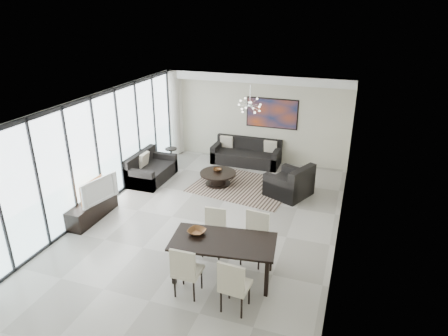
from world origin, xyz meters
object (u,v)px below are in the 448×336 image
at_px(tv_console, 92,210).
at_px(television, 97,189).
at_px(sofa_main, 246,155).
at_px(coffee_table, 218,178).
at_px(dining_table, 223,244).

height_order(tv_console, television, television).
distance_m(sofa_main, television, 5.30).
relative_size(coffee_table, television, 0.99).
height_order(sofa_main, dining_table, dining_table).
height_order(sofa_main, tv_console, sofa_main).
xyz_separation_m(sofa_main, television, (-2.40, -4.70, 0.51)).
xyz_separation_m(television, dining_table, (3.62, -1.17, -0.05)).
bearing_deg(sofa_main, dining_table, -78.22).
bearing_deg(dining_table, sofa_main, 101.78).
height_order(coffee_table, television, television).
bearing_deg(tv_console, dining_table, -16.21).
xyz_separation_m(tv_console, television, (0.16, 0.07, 0.55)).
xyz_separation_m(coffee_table, dining_table, (1.55, -3.99, 0.52)).
bearing_deg(coffee_table, sofa_main, 80.23).
distance_m(coffee_table, sofa_main, 1.91).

